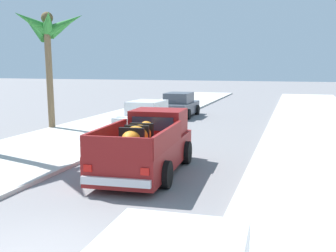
% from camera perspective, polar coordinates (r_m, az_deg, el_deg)
% --- Properties ---
extents(sidewalk_left, '(5.21, 60.00, 0.12)m').
position_cam_1_polar(sidewalk_left, '(20.22, -11.12, -1.03)').
color(sidewalk_left, beige).
rests_on(sidewalk_left, ground).
extents(sidewalk_right, '(5.21, 60.00, 0.12)m').
position_cam_1_polar(sidewalk_right, '(17.93, 20.68, -2.62)').
color(sidewalk_right, beige).
rests_on(sidewalk_right, ground).
extents(curb_left, '(0.16, 60.00, 0.10)m').
position_cam_1_polar(curb_left, '(19.69, -8.03, -1.24)').
color(curb_left, silver).
rests_on(curb_left, ground).
extents(curb_right, '(0.16, 60.00, 0.10)m').
position_cam_1_polar(curb_right, '(17.89, 16.83, -2.49)').
color(curb_right, silver).
rests_on(curb_right, ground).
extents(pickup_truck, '(2.44, 5.31, 1.80)m').
position_cam_1_polar(pickup_truck, '(12.96, -2.89, -2.75)').
color(pickup_truck, maroon).
rests_on(pickup_truck, ground).
extents(car_right_near, '(2.12, 4.30, 1.54)m').
position_cam_1_polar(car_right_near, '(20.72, -2.94, 1.16)').
color(car_right_near, silver).
rests_on(car_right_near, ground).
extents(car_left_mid, '(2.07, 4.28, 1.54)m').
position_cam_1_polar(car_left_mid, '(26.79, 1.53, 2.81)').
color(car_left_mid, '#474C56').
rests_on(car_left_mid, ground).
extents(palm_tree_left_fore, '(3.70, 3.28, 5.97)m').
position_cam_1_polar(palm_tree_left_fore, '(22.09, -15.93, 12.30)').
color(palm_tree_left_fore, brown).
rests_on(palm_tree_left_fore, ground).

